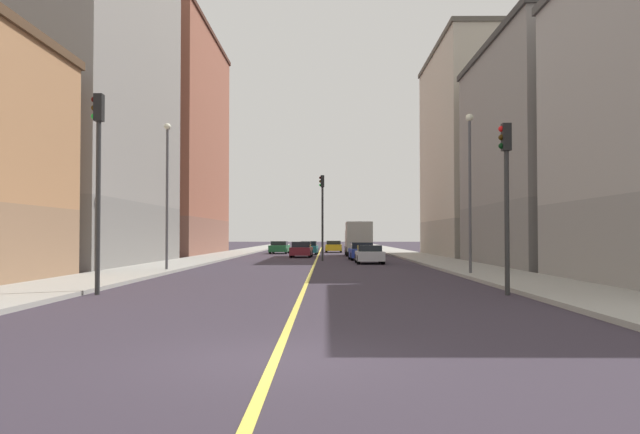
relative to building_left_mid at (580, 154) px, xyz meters
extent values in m
plane|color=#332B37|center=(-16.78, -31.28, -7.04)|extent=(400.00, 400.00, 0.00)
cube|color=#9E9B93|center=(-7.78, 17.72, -6.96)|extent=(3.80, 168.00, 0.15)
cube|color=#9E9B93|center=(-25.78, 17.72, -6.96)|extent=(3.80, 168.00, 0.15)
cube|color=#E5D14C|center=(-16.78, 17.72, -7.03)|extent=(0.16, 154.00, 0.01)
cube|color=slate|center=(0.00, 0.00, -5.09)|extent=(11.76, 16.95, 3.89)
cube|color=gray|center=(0.00, 0.00, 1.74)|extent=(11.76, 16.95, 9.77)
cube|color=#3B3937|center=(0.00, 0.00, 6.82)|extent=(12.06, 17.25, 0.40)
cube|color=#9D9688|center=(0.00, 20.19, -5.37)|extent=(11.76, 19.10, 3.35)
cube|color=#BCB29E|center=(0.00, 20.19, 4.12)|extent=(11.76, 19.10, 15.62)
cube|color=#545047|center=(0.00, 20.19, 12.12)|extent=(12.06, 19.40, 0.40)
cube|color=slate|center=(-33.56, 1.16, -5.02)|extent=(11.76, 19.79, 4.04)
cube|color=gray|center=(-33.56, 1.16, 6.06)|extent=(11.76, 19.79, 18.12)
cube|color=brown|center=(-33.56, 26.15, -5.22)|extent=(11.76, 23.06, 3.64)
cube|color=#93513D|center=(-33.56, 26.15, 6.00)|extent=(11.76, 23.06, 18.81)
cube|color=#42241B|center=(-33.56, 26.15, 15.61)|extent=(12.06, 23.36, 0.40)
cylinder|color=#2D2D2D|center=(-10.08, -19.99, -4.68)|extent=(0.16, 0.16, 4.72)
cube|color=black|center=(-10.08, -19.99, -1.87)|extent=(0.28, 0.32, 0.90)
sphere|color=red|center=(-10.24, -19.99, -1.60)|extent=(0.20, 0.20, 0.20)
sphere|color=#352204|center=(-10.24, -19.99, -1.88)|extent=(0.20, 0.20, 0.20)
sphere|color=black|center=(-10.24, -19.99, -2.16)|extent=(0.20, 0.20, 0.20)
cylinder|color=#2D2D2D|center=(-23.48, -19.99, -4.18)|extent=(0.16, 0.16, 5.71)
cube|color=black|center=(-23.48, -19.99, -0.88)|extent=(0.28, 0.32, 0.90)
sphere|color=#320404|center=(-23.64, -19.99, -0.61)|extent=(0.20, 0.20, 0.20)
sphere|color=#352204|center=(-23.64, -19.99, -0.89)|extent=(0.20, 0.20, 0.20)
sphere|color=green|center=(-23.64, -19.99, -1.17)|extent=(0.20, 0.20, 0.20)
cylinder|color=#2D2D2D|center=(-16.27, 9.12, -4.21)|extent=(0.16, 0.16, 5.67)
cube|color=black|center=(-16.27, 9.12, -0.92)|extent=(0.28, 0.32, 0.90)
sphere|color=#320404|center=(-16.43, 9.12, -0.65)|extent=(0.20, 0.20, 0.20)
sphere|color=#352204|center=(-16.43, 9.12, -0.93)|extent=(0.20, 0.20, 0.20)
sphere|color=green|center=(-16.43, 9.12, -1.21)|extent=(0.20, 0.20, 0.20)
cylinder|color=#4C4C51|center=(-9.08, -9.84, -3.23)|extent=(0.14, 0.14, 7.33)
sphere|color=#EAEACC|center=(-9.08, -9.84, 0.59)|extent=(0.36, 0.36, 0.36)
cylinder|color=#4C4C51|center=(-24.48, -6.44, -3.15)|extent=(0.14, 0.14, 7.47)
sphere|color=#EAEACC|center=(-24.48, -6.44, 0.73)|extent=(0.36, 0.36, 0.36)
cube|color=#1E6B38|center=(-21.02, 29.76, -6.48)|extent=(2.06, 4.65, 0.68)
cube|color=black|center=(-21.03, 29.63, -5.92)|extent=(1.73, 2.17, 0.44)
cylinder|color=black|center=(-21.80, 31.22, -6.72)|extent=(0.25, 0.65, 0.64)
cylinder|color=black|center=(-20.11, 31.14, -6.72)|extent=(0.25, 0.65, 0.64)
cylinder|color=black|center=(-21.93, 28.39, -6.72)|extent=(0.25, 0.65, 0.64)
cylinder|color=black|center=(-20.23, 28.31, -6.72)|extent=(0.25, 0.65, 0.64)
cube|color=maroon|center=(-18.21, 17.68, -6.48)|extent=(1.96, 4.54, 0.68)
cube|color=black|center=(-18.21, 17.87, -5.89)|extent=(1.67, 2.28, 0.49)
cylinder|color=black|center=(-18.99, 19.10, -6.72)|extent=(0.24, 0.65, 0.64)
cylinder|color=black|center=(-17.34, 19.04, -6.72)|extent=(0.24, 0.65, 0.64)
cylinder|color=black|center=(-19.08, 16.31, -6.72)|extent=(0.24, 0.65, 0.64)
cylinder|color=black|center=(-17.43, 16.26, -6.72)|extent=(0.24, 0.65, 0.64)
cube|color=#196670|center=(-17.76, 26.27, -6.48)|extent=(1.89, 4.25, 0.67)
cube|color=black|center=(-17.75, 26.41, -5.91)|extent=(1.59, 1.82, 0.48)
cylinder|color=black|center=(-18.50, 27.60, -6.72)|extent=(0.24, 0.65, 0.64)
cylinder|color=black|center=(-16.93, 27.54, -6.72)|extent=(0.24, 0.65, 0.64)
cylinder|color=black|center=(-18.59, 25.01, -6.72)|extent=(0.24, 0.65, 0.64)
cylinder|color=black|center=(-17.02, 24.95, -6.72)|extent=(0.24, 0.65, 0.64)
cube|color=silver|center=(-12.98, 4.37, -6.50)|extent=(1.86, 4.07, 0.63)
cube|color=black|center=(-12.98, 4.43, -5.98)|extent=(1.62, 1.77, 0.41)
cylinder|color=black|center=(-13.82, 5.62, -6.72)|extent=(0.23, 0.64, 0.64)
cylinder|color=black|center=(-12.16, 5.64, -6.72)|extent=(0.23, 0.64, 0.64)
cylinder|color=black|center=(-13.80, 3.11, -6.72)|extent=(0.23, 0.64, 0.64)
cylinder|color=black|center=(-12.14, 3.12, -6.72)|extent=(0.23, 0.64, 0.64)
cube|color=#23389E|center=(-13.18, 11.21, -6.48)|extent=(2.00, 4.49, 0.68)
cube|color=black|center=(-13.18, 11.17, -5.89)|extent=(1.70, 2.05, 0.50)
cylinder|color=black|center=(-14.07, 12.55, -6.72)|extent=(0.24, 0.65, 0.64)
cylinder|color=black|center=(-12.39, 12.61, -6.72)|extent=(0.24, 0.65, 0.64)
cylinder|color=black|center=(-13.98, 9.81, -6.72)|extent=(0.24, 0.65, 0.64)
cylinder|color=black|center=(-12.29, 9.87, -6.72)|extent=(0.24, 0.65, 0.64)
cube|color=gold|center=(-15.13, 35.14, -6.47)|extent=(1.91, 4.16, 0.70)
cube|color=black|center=(-15.13, 35.08, -5.91)|extent=(1.65, 1.84, 0.42)
cylinder|color=black|center=(-15.95, 36.43, -6.72)|extent=(0.23, 0.64, 0.64)
cylinder|color=black|center=(-14.27, 36.40, -6.72)|extent=(0.23, 0.64, 0.64)
cylinder|color=black|center=(-15.99, 33.87, -6.72)|extent=(0.23, 0.64, 0.64)
cylinder|color=black|center=(-14.31, 33.85, -6.72)|extent=(0.23, 0.64, 0.64)
cube|color=beige|center=(-12.90, 24.79, -5.65)|extent=(2.37, 1.91, 2.07)
cube|color=#B2B2A8|center=(-12.90, 21.18, -5.20)|extent=(2.37, 4.50, 2.78)
cylinder|color=black|center=(-13.99, 24.45, -6.59)|extent=(0.30, 0.90, 0.90)
cylinder|color=black|center=(-11.81, 24.45, -6.59)|extent=(0.30, 0.90, 0.90)
cylinder|color=black|center=(-13.99, 20.22, -6.59)|extent=(0.30, 0.90, 0.90)
cylinder|color=black|center=(-11.81, 20.22, -6.59)|extent=(0.30, 0.90, 0.90)
camera|label=1|loc=(-15.98, -41.67, -5.10)|focal=37.24mm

